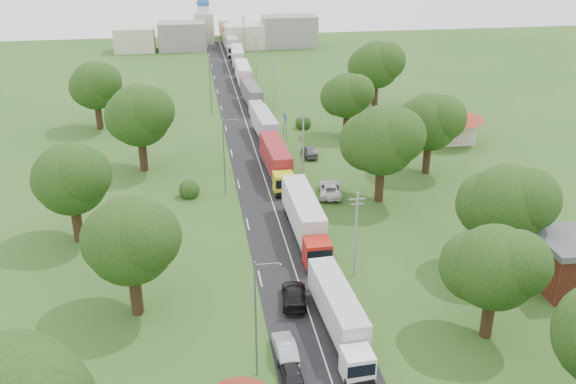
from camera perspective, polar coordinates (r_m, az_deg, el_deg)
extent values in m
plane|color=#284E1A|center=(68.39, -0.08, -4.90)|extent=(260.00, 260.00, 0.00)
cube|color=black|center=(86.33, -2.15, 1.36)|extent=(8.00, 200.00, 0.04)
cylinder|color=slate|center=(99.16, -0.16, 5.59)|extent=(0.12, 0.12, 4.00)
cylinder|color=slate|center=(101.42, -0.37, 6.00)|extent=(0.12, 0.12, 4.00)
cube|color=navy|center=(99.81, -0.27, 6.67)|extent=(0.06, 3.00, 1.00)
cube|color=silver|center=(99.81, -0.27, 6.67)|extent=(0.07, 3.10, 0.06)
cylinder|color=gray|center=(61.28, 6.04, -3.87)|extent=(0.24, 0.24, 9.00)
cube|color=gray|center=(59.63, 6.20, -0.63)|extent=(1.60, 0.10, 0.10)
cube|color=gray|center=(59.84, 6.18, -1.06)|extent=(1.20, 0.10, 0.10)
cylinder|color=gray|center=(86.45, 1.35, 4.59)|extent=(0.24, 0.24, 9.00)
cube|color=gray|center=(85.29, 1.37, 7.01)|extent=(1.60, 0.10, 0.10)
cube|color=gray|center=(85.43, 1.37, 6.68)|extent=(1.20, 0.10, 0.10)
cylinder|color=gray|center=(112.95, -1.22, 9.16)|extent=(0.24, 0.24, 9.00)
cube|color=gray|center=(112.07, -1.24, 11.04)|extent=(1.60, 0.10, 0.10)
cube|color=gray|center=(112.18, -1.24, 10.79)|extent=(1.20, 0.10, 0.10)
cylinder|color=gray|center=(140.04, -2.84, 11.96)|extent=(0.24, 0.24, 9.00)
cube|color=gray|center=(139.33, -2.87, 13.49)|extent=(1.60, 0.10, 0.10)
cube|color=gray|center=(139.42, -2.86, 13.29)|extent=(1.20, 0.10, 0.10)
cylinder|color=gray|center=(167.43, -3.95, 13.85)|extent=(0.24, 0.24, 9.00)
cube|color=gray|center=(166.84, -3.98, 15.14)|extent=(1.60, 0.10, 0.10)
cube|color=gray|center=(166.91, -3.98, 14.97)|extent=(1.20, 0.10, 0.10)
cylinder|color=slate|center=(48.25, -2.88, -11.36)|extent=(0.16, 0.16, 10.00)
cube|color=slate|center=(45.81, -1.88, -6.44)|extent=(1.80, 0.10, 0.10)
cube|color=slate|center=(45.97, -0.88, -6.53)|extent=(0.50, 0.22, 0.15)
cylinder|color=slate|center=(79.44, -5.71, 3.11)|extent=(0.16, 0.16, 10.00)
cube|color=slate|center=(77.98, -5.18, 6.39)|extent=(1.80, 0.10, 0.10)
cube|color=slate|center=(78.08, -4.59, 6.32)|extent=(0.50, 0.22, 0.15)
cylinder|color=slate|center=(112.88, -6.91, 9.24)|extent=(0.16, 0.16, 10.00)
cube|color=slate|center=(111.86, -6.55, 11.60)|extent=(1.80, 0.10, 0.10)
cube|color=slate|center=(111.93, -6.13, 11.55)|extent=(0.50, 0.22, 0.15)
cylinder|color=#382616|center=(56.57, 17.32, -10.50)|extent=(1.04, 1.04, 3.85)
sphere|color=#15360E|center=(54.17, 17.92, -6.38)|extent=(7.00, 7.00, 7.00)
sphere|color=#15360E|center=(53.62, 19.68, -6.05)|extent=(5.50, 5.50, 5.50)
sphere|color=#15360E|center=(54.96, 16.35, -6.32)|extent=(6.00, 6.00, 6.00)
cylinder|color=#382616|center=(66.58, 18.38, -5.01)|extent=(1.08, 1.08, 4.20)
sphere|color=#15360E|center=(64.40, 18.95, -1.00)|extent=(7.70, 7.70, 7.70)
sphere|color=#15360E|center=(63.85, 20.58, -0.64)|extent=(6.05, 6.05, 6.05)
sphere|color=#15360E|center=(65.23, 17.50, -1.01)|extent=(6.60, 6.60, 6.60)
cylinder|color=#382616|center=(78.96, 8.13, 0.73)|extent=(1.12, 1.12, 4.55)
sphere|color=#15360E|center=(76.99, 8.37, 4.56)|extent=(8.40, 8.40, 8.40)
sphere|color=#15360E|center=(76.08, 9.75, 4.95)|extent=(6.60, 6.60, 6.60)
sphere|color=#15360E|center=(78.20, 7.18, 4.46)|extent=(7.20, 7.20, 7.20)
cylinder|color=#382616|center=(88.90, 12.22, 2.95)|extent=(1.08, 1.08, 4.20)
sphere|color=#15360E|center=(87.27, 12.51, 6.10)|extent=(7.70, 7.70, 7.70)
sphere|color=#15360E|center=(86.57, 13.67, 6.42)|extent=(6.05, 6.05, 6.05)
sphere|color=#15360E|center=(88.27, 11.50, 6.01)|extent=(6.60, 6.60, 6.60)
cylinder|color=#382616|center=(102.19, 5.20, 6.00)|extent=(1.04, 1.04, 3.85)
sphere|color=#15360E|center=(100.89, 5.30, 8.53)|extent=(7.00, 7.00, 7.00)
sphere|color=#15360E|center=(100.08, 6.15, 8.82)|extent=(5.50, 5.50, 5.50)
sphere|color=#15360E|center=(101.96, 4.56, 8.43)|extent=(6.00, 6.00, 6.00)
cylinder|color=#382616|center=(118.32, 7.73, 8.50)|extent=(1.12, 1.12, 4.55)
sphere|color=#15360E|center=(117.01, 7.88, 11.14)|extent=(8.40, 8.40, 8.40)
sphere|color=#15360E|center=(116.14, 8.80, 11.45)|extent=(6.60, 6.60, 6.60)
sphere|color=#15360E|center=(118.21, 7.09, 11.01)|extent=(7.20, 7.20, 7.20)
cylinder|color=#382616|center=(58.32, -13.37, -8.69)|extent=(1.08, 1.08, 4.20)
sphere|color=#15360E|center=(55.81, -13.86, -4.23)|extent=(7.70, 7.70, 7.70)
sphere|color=#15360E|center=(54.34, -12.58, -3.91)|extent=(6.05, 6.05, 6.05)
sphere|color=#15360E|center=(57.40, -14.81, -4.14)|extent=(6.60, 6.60, 6.60)
cylinder|color=#382616|center=(72.36, -18.23, -2.64)|extent=(1.08, 1.08, 4.20)
sphere|color=#15360E|center=(70.35, -18.75, 1.11)|extent=(7.70, 7.70, 7.70)
sphere|color=#15360E|center=(68.81, -17.84, 1.48)|extent=(6.05, 6.05, 6.05)
sphere|color=#15360E|center=(72.01, -19.40, 1.06)|extent=(6.60, 6.60, 6.60)
cylinder|color=#382616|center=(89.92, -12.76, 3.25)|extent=(1.12, 1.12, 4.55)
sphere|color=#15360E|center=(88.19, -13.08, 6.65)|extent=(8.40, 8.40, 8.40)
sphere|color=#15360E|center=(86.69, -12.19, 7.06)|extent=(6.60, 6.60, 6.60)
sphere|color=#15360E|center=(89.89, -13.77, 6.50)|extent=(7.20, 7.20, 7.20)
cylinder|color=#382616|center=(109.73, -16.45, 6.46)|extent=(1.08, 1.08, 4.20)
sphere|color=#15360E|center=(108.42, -16.76, 9.04)|extent=(7.70, 7.70, 7.70)
sphere|color=#15360E|center=(106.99, -16.14, 9.38)|extent=(6.05, 6.05, 6.05)
sphere|color=#15360E|center=(110.02, -17.22, 8.89)|extent=(6.60, 6.60, 6.60)
cube|color=beige|center=(102.35, 14.09, 5.45)|extent=(7.00, 5.00, 4.00)
cone|color=maroon|center=(101.52, 14.25, 7.00)|extent=(10.08, 10.08, 1.80)
cube|color=gray|center=(171.87, -9.40, 13.51)|extent=(12.00, 8.00, 7.00)
cube|color=beige|center=(172.64, -3.92, 13.64)|extent=(10.00, 8.00, 6.00)
cube|color=gray|center=(173.95, 0.13, 14.10)|extent=(14.00, 8.00, 8.00)
cube|color=beige|center=(172.42, -13.47, 13.06)|extent=(10.00, 8.00, 6.00)
cube|color=beige|center=(179.76, -7.46, 14.22)|extent=(5.00, 5.00, 8.00)
cylinder|color=silver|center=(179.03, -7.54, 15.80)|extent=(3.20, 3.20, 2.00)
sphere|color=#2659B2|center=(178.83, -7.57, 16.31)|extent=(3.40, 3.40, 3.40)
cube|color=white|center=(50.10, 6.18, -15.03)|extent=(2.37, 2.37, 2.35)
cube|color=black|center=(49.04, 6.55, -15.54)|extent=(2.16, 0.14, 1.03)
cube|color=slate|center=(49.89, 6.47, -16.64)|extent=(2.08, 0.36, 0.33)
cube|color=slate|center=(55.64, 4.39, -11.49)|extent=(2.74, 10.91, 0.28)
cube|color=silver|center=(54.91, 4.38, -9.88)|extent=(2.94, 11.21, 2.82)
cylinder|color=black|center=(50.09, 6.39, -16.51)|extent=(2.21, 0.94, 0.94)
cylinder|color=black|center=(51.35, 5.89, -15.32)|extent=(2.21, 0.94, 0.94)
cylinder|color=black|center=(58.41, 3.65, -9.86)|extent=(2.21, 0.94, 0.94)
cylinder|color=black|center=(59.56, 3.35, -9.12)|extent=(2.21, 0.94, 0.94)
cube|color=red|center=(63.84, 2.61, -5.44)|extent=(2.61, 2.61, 2.70)
cube|color=black|center=(62.54, 2.86, -5.71)|extent=(2.48, 0.04, 1.19)
cube|color=slate|center=(63.32, 2.82, -6.83)|extent=(2.38, 0.27, 0.38)
cube|color=slate|center=(70.79, 1.39, -3.13)|extent=(2.60, 12.43, 0.32)
cube|color=silver|center=(70.23, 1.35, -1.59)|extent=(2.82, 12.76, 3.24)
cylinder|color=black|center=(63.57, 2.77, -6.75)|extent=(2.54, 1.08, 1.08)
cylinder|color=black|center=(65.22, 2.43, -5.90)|extent=(2.54, 1.08, 1.08)
cylinder|color=black|center=(74.25, 0.86, -2.02)|extent=(2.54, 1.08, 1.08)
cylinder|color=black|center=(75.69, 0.65, -1.50)|extent=(2.54, 1.08, 1.08)
cube|color=yellow|center=(80.17, -0.38, 0.81)|extent=(2.54, 2.54, 2.56)
cube|color=black|center=(78.90, -0.25, 0.70)|extent=(2.35, 0.10, 1.13)
cube|color=slate|center=(79.50, -0.25, -0.20)|extent=(2.26, 0.33, 0.36)
cube|color=slate|center=(87.05, -1.10, 2.11)|extent=(2.76, 11.85, 0.31)
cube|color=maroon|center=(86.67, -1.13, 3.32)|extent=(2.98, 12.16, 3.07)
cylinder|color=black|center=(79.75, -0.28, -0.16)|extent=(2.41, 1.02, 1.02)
cylinder|color=black|center=(81.42, -0.48, 0.36)|extent=(2.41, 1.02, 1.02)
cylinder|color=black|center=(90.45, -1.41, 2.78)|extent=(2.41, 1.02, 1.02)
cylinder|color=black|center=(91.87, -1.54, 3.12)|extent=(2.41, 1.02, 1.02)
cube|color=navy|center=(94.30, -1.58, 4.32)|extent=(2.50, 2.50, 2.47)
cube|color=black|center=(93.06, -1.48, 4.28)|extent=(2.27, 0.15, 1.09)
cube|color=slate|center=(93.57, -1.48, 3.52)|extent=(2.19, 0.37, 0.35)
cube|color=slate|center=(101.06, -2.09, 5.17)|extent=(2.91, 11.48, 0.30)
cube|color=#AFAFB3|center=(100.79, -2.13, 6.19)|extent=(3.13, 11.79, 2.97)
cylinder|color=black|center=(93.82, -1.50, 3.55)|extent=(2.32, 0.99, 0.99)
cylinder|color=black|center=(95.48, -1.64, 3.91)|extent=(2.32, 0.99, 0.99)
cylinder|color=black|center=(104.40, -2.33, 5.64)|extent=(2.32, 0.99, 0.99)
cylinder|color=black|center=(105.80, -2.43, 5.88)|extent=(2.32, 0.99, 0.99)
cube|color=silver|center=(112.58, -2.87, 7.47)|extent=(2.38, 2.38, 2.34)
cube|color=black|center=(111.41, -2.80, 7.47)|extent=(2.15, 0.16, 1.03)
cube|color=slate|center=(111.81, -2.79, 6.86)|extent=(2.07, 0.38, 0.33)
cube|color=slate|center=(119.04, -3.21, 7.99)|extent=(2.83, 10.86, 0.28)
cube|color=#4F5256|center=(118.87, -3.25, 8.80)|extent=(3.04, 11.15, 2.80)
cylinder|color=black|center=(112.05, -2.81, 6.87)|extent=(2.20, 0.93, 0.93)
cylinder|color=black|center=(113.65, -2.90, 7.11)|extent=(2.20, 0.93, 0.93)
cylinder|color=black|center=(122.24, -3.38, 8.28)|extent=(2.20, 0.93, 0.93)
cylinder|color=black|center=(123.59, -3.44, 8.45)|extent=(2.20, 0.93, 0.93)
cube|color=maroon|center=(127.00, -3.68, 9.39)|extent=(2.51, 2.51, 2.59)
cube|color=black|center=(125.70, -3.62, 9.42)|extent=(2.38, 0.04, 1.14)
cube|color=slate|center=(126.11, -3.61, 8.81)|extent=(2.28, 0.27, 0.36)
cube|color=slate|center=(134.22, -3.98, 9.79)|extent=(2.50, 11.94, 0.31)
cube|color=silver|center=(134.09, -4.01, 10.60)|extent=(2.71, 12.26, 3.11)
cylinder|color=black|center=(126.37, -3.62, 8.81)|extent=(2.44, 1.04, 1.04)
cylinder|color=black|center=(128.17, -3.71, 9.02)|extent=(2.44, 1.04, 1.04)
cylinder|color=black|center=(137.79, -4.12, 10.04)|extent=(2.44, 1.04, 1.04)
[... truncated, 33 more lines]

